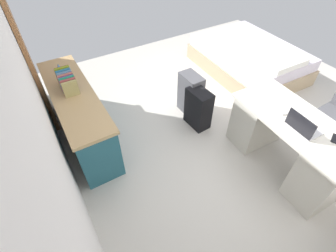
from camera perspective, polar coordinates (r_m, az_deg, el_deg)
ground_plane at (r=3.79m, az=12.82°, el=1.37°), size 5.50×5.50×0.00m
wall_back at (r=2.22m, az=-29.70°, el=6.59°), size 4.07×0.10×2.73m
door_wooden at (r=3.70m, az=-29.95°, el=14.67°), size 0.88×0.05×2.04m
desk at (r=3.19m, az=25.94°, el=-3.49°), size 1.47×0.73×0.73m
credenza at (r=3.41m, az=-19.70°, el=2.34°), size 1.80×0.48×0.74m
bed at (r=4.88m, az=18.06°, el=14.48°), size 1.94×1.46×0.58m
suitcase_black at (r=3.47m, az=6.96°, el=4.00°), size 0.37×0.24×0.58m
suitcase_spare_grey at (r=3.67m, az=5.16°, el=7.29°), size 0.36×0.23×0.63m
laptop at (r=2.83m, az=28.47°, el=-0.07°), size 0.32×0.24×0.21m
computer_mouse at (r=2.98m, az=25.17°, el=2.82°), size 0.06×0.10×0.03m
cell_phone_near_laptop at (r=2.93m, az=34.06°, el=-2.44°), size 0.11×0.15×0.01m
book_row at (r=3.21m, az=-22.21°, el=9.53°), size 0.35×0.17×0.23m
figurine_small at (r=3.63m, az=-23.76°, el=12.25°), size 0.08×0.08×0.11m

